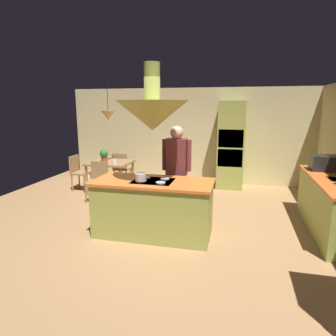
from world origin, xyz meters
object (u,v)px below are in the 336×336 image
at_px(kitchen_island, 153,208).
at_px(potted_plant_on_table, 104,155).
at_px(dining_table, 110,166).
at_px(person_at_island, 177,167).
at_px(cup_on_table, 114,162).
at_px(oven_tower, 231,145).
at_px(chair_facing_island, 98,179).
at_px(microwave_on_counter, 324,163).
at_px(chair_at_corner, 78,170).
at_px(chair_by_back_wall, 121,167).
at_px(cooking_pot_on_cooktop, 141,177).

height_order(kitchen_island, potted_plant_on_table, potted_plant_on_table).
bearing_deg(dining_table, kitchen_island, -51.01).
xyz_separation_m(person_at_island, cup_on_table, (-1.72, 1.17, -0.20)).
bearing_deg(oven_tower, chair_facing_island, -147.00).
bearing_deg(microwave_on_counter, chair_at_corner, 173.41).
height_order(chair_facing_island, chair_by_back_wall, same).
height_order(oven_tower, dining_table, oven_tower).
bearing_deg(microwave_on_counter, oven_tower, 134.55).
xyz_separation_m(potted_plant_on_table, cup_on_table, (0.35, -0.20, -0.12)).
height_order(kitchen_island, chair_at_corner, kitchen_island).
height_order(dining_table, potted_plant_on_table, potted_plant_on_table).
bearing_deg(person_at_island, dining_table, 144.19).
distance_m(oven_tower, cup_on_table, 2.94).
xyz_separation_m(chair_by_back_wall, potted_plant_on_table, (-0.14, -0.70, 0.42)).
bearing_deg(person_at_island, cup_on_table, 145.83).
xyz_separation_m(kitchen_island, dining_table, (-1.70, 2.10, 0.20)).
xyz_separation_m(kitchen_island, potted_plant_on_table, (-1.84, 2.07, 0.47)).
bearing_deg(cup_on_table, potted_plant_on_table, 150.25).
relative_size(kitchen_island, microwave_on_counter, 4.16).
bearing_deg(potted_plant_on_table, kitchen_island, -48.44).
height_order(dining_table, chair_by_back_wall, chair_by_back_wall).
height_order(chair_at_corner, cup_on_table, chair_at_corner).
distance_m(oven_tower, chair_by_back_wall, 2.90).
bearing_deg(cup_on_table, person_at_island, -34.17).
distance_m(cup_on_table, cooking_pot_on_cooktop, 2.41).
relative_size(chair_by_back_wall, potted_plant_on_table, 2.90).
distance_m(kitchen_island, cup_on_table, 2.42).
height_order(person_at_island, potted_plant_on_table, person_at_island).
xyz_separation_m(chair_by_back_wall, cup_on_table, (0.21, -0.90, 0.30)).
bearing_deg(chair_at_corner, potted_plant_on_table, -92.05).
height_order(potted_plant_on_table, cooking_pot_on_cooktop, potted_plant_on_table).
distance_m(kitchen_island, dining_table, 2.71).
relative_size(chair_facing_island, potted_plant_on_table, 2.90).
distance_m(dining_table, potted_plant_on_table, 0.31).
bearing_deg(chair_at_corner, microwave_on_counter, -96.59).
distance_m(oven_tower, dining_table, 3.06).
xyz_separation_m(kitchen_island, cooking_pot_on_cooktop, (-0.16, -0.13, 0.53)).
distance_m(chair_at_corner, microwave_on_counter, 5.47).
bearing_deg(oven_tower, chair_at_corner, -162.69).
height_order(person_at_island, cooking_pot_on_cooktop, person_at_island).
xyz_separation_m(person_at_island, microwave_on_counter, (2.61, 0.77, 0.05)).
relative_size(potted_plant_on_table, cooking_pot_on_cooktop, 1.67).
bearing_deg(chair_facing_island, cooking_pot_on_cooktop, -45.28).
distance_m(dining_table, cooking_pot_on_cooktop, 2.73).
distance_m(kitchen_island, microwave_on_counter, 3.25).
distance_m(chair_facing_island, microwave_on_counter, 4.57).
xyz_separation_m(person_at_island, chair_facing_island, (-1.93, 0.72, -0.50)).
height_order(chair_by_back_wall, chair_at_corner, same).
distance_m(potted_plant_on_table, microwave_on_counter, 4.72).
xyz_separation_m(dining_table, chair_by_back_wall, (0.00, 0.67, -0.15)).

